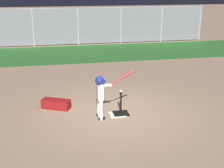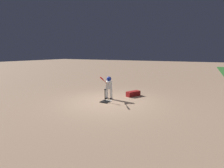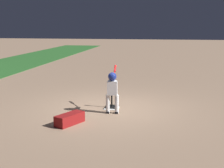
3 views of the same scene
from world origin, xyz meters
TOP-DOWN VIEW (x-y plane):
  - ground_plane at (0.00, 0.00)m, footprint 90.00×90.00m
  - home_plate at (0.03, -0.11)m, footprint 0.45×0.45m
  - batting_tee at (0.14, -0.09)m, footprint 0.43×0.39m
  - batter_child at (-0.45, -0.21)m, footprint 1.07×0.38m
  - baseball at (0.14, -0.09)m, footprint 0.07×0.07m
  - equipment_bag at (-1.67, 0.71)m, footprint 0.89×0.66m

SIDE VIEW (x-z plane):
  - ground_plane at x=0.00m, z-range 0.00..0.00m
  - home_plate at x=0.03m, z-range 0.00..0.02m
  - batting_tee at x=0.14m, z-range -0.24..0.42m
  - equipment_bag at x=-1.67m, z-range 0.00..0.28m
  - baseball at x=0.14m, z-range 0.66..0.74m
  - batter_child at x=-0.45m, z-range 0.12..1.43m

